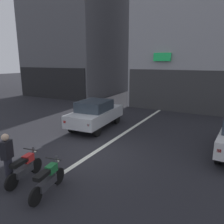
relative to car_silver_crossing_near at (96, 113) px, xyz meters
The scene contains 7 objects.
ground_plane 3.81m from the car_silver_crossing_near, 59.26° to the right, with size 120.00×120.00×0.00m, color #232328.
lane_centre_line 3.51m from the car_silver_crossing_near, 56.14° to the left, with size 0.20×18.00×0.01m, color silver.
building_corner_left 17.52m from the car_silver_crossing_near, 130.89° to the left, with size 9.22×9.73×19.70m.
car_silver_crossing_near is the anchor object (origin of this frame).
motorcycle_red_row_leftmost 6.08m from the car_silver_crossing_near, 79.11° to the right, with size 0.55×1.66×0.98m.
motorcycle_green_row_left_mid 6.56m from the car_silver_crossing_near, 69.10° to the right, with size 0.55×1.66×0.98m.
person_by_motorcycles 6.38m from the car_silver_crossing_near, 82.26° to the right, with size 0.32×0.41×1.67m.
Camera 1 is at (4.84, -7.03, 3.81)m, focal length 34.69 mm.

